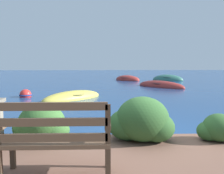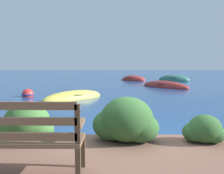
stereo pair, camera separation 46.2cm
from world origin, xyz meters
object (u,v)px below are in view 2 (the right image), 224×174
object	(u,v)px
rowboat_far	(174,80)
rowboat_outer	(133,80)
rowboat_nearest	(73,98)
park_bench	(29,137)
mooring_buoy	(28,94)
rowboat_mid	(165,86)

from	to	relation	value
rowboat_far	rowboat_outer	distance (m)	3.26
rowboat_outer	rowboat_nearest	bearing A→B (deg)	-60.83
park_bench	mooring_buoy	bearing A→B (deg)	110.68
park_bench	rowboat_nearest	bearing A→B (deg)	96.83
rowboat_mid	mooring_buoy	size ratio (longest dim) A/B	5.72
park_bench	rowboat_mid	size ratio (longest dim) A/B	0.40
rowboat_mid	rowboat_far	distance (m)	5.01
park_bench	mooring_buoy	size ratio (longest dim) A/B	2.27
rowboat_nearest	rowboat_far	distance (m)	11.52
rowboat_far	mooring_buoy	distance (m)	12.37
park_bench	rowboat_nearest	size ratio (longest dim) A/B	0.45
rowboat_outer	mooring_buoy	xyz separation A→B (m)	(-5.46, -9.40, 0.02)
rowboat_nearest	mooring_buoy	world-z (taller)	rowboat_nearest
rowboat_mid	rowboat_outer	xyz separation A→B (m)	(-1.55, 5.31, 0.01)
mooring_buoy	rowboat_outer	bearing A→B (deg)	59.85
park_bench	rowboat_mid	distance (m)	13.03
rowboat_far	rowboat_mid	bearing A→B (deg)	93.32
rowboat_far	park_bench	bearing A→B (deg)	94.04
rowboat_mid	rowboat_outer	bearing A→B (deg)	156.54
park_bench	rowboat_nearest	xyz separation A→B (m)	(-0.75, 7.56, -0.65)
rowboat_far	rowboat_outer	world-z (taller)	rowboat_far
park_bench	rowboat_far	size ratio (longest dim) A/B	0.49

